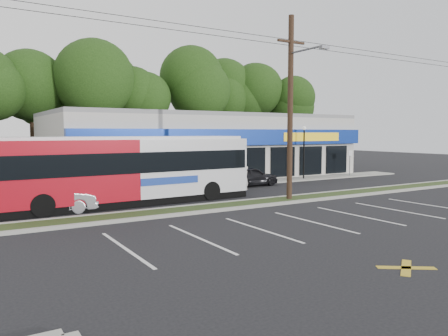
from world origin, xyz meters
TOP-DOWN VIEW (x-y plane):
  - ground at (0.00, 0.00)m, footprint 120.00×120.00m
  - grass_strip at (0.00, 1.00)m, footprint 40.00×1.60m
  - curb_south at (0.00, 0.15)m, footprint 40.00×0.25m
  - curb_north at (0.00, 1.85)m, footprint 40.00×0.25m
  - sidewalk at (5.00, 9.00)m, footprint 32.00×2.20m
  - strip_mall at (5.50, 15.91)m, footprint 25.00×12.55m
  - utility_pole at (2.83, 0.93)m, footprint 50.00×2.77m
  - lamp_post at (11.00, 8.80)m, footprint 0.30×0.30m
  - sign_post at (16.00, 8.57)m, footprint 0.45×0.10m
  - tree_line at (4.00, 26.00)m, footprint 46.76×6.76m
  - metrobus at (-4.83, 4.50)m, footprint 13.31×3.32m
  - car_dark at (4.93, 7.49)m, footprint 4.18×1.88m
  - car_silver at (-9.00, 3.80)m, footprint 4.33×1.78m
  - pedestrian_a at (3.45, 6.00)m, footprint 0.68×0.59m
  - pedestrian_b at (3.40, 6.59)m, footprint 0.91×0.77m

SIDE VIEW (x-z plane):
  - ground at x=0.00m, z-range 0.00..0.00m
  - sidewalk at x=5.00m, z-range 0.00..0.10m
  - grass_strip at x=0.00m, z-range 0.00..0.12m
  - curb_south at x=0.00m, z-range 0.00..0.14m
  - curb_north at x=0.00m, z-range 0.00..0.14m
  - car_dark at x=4.93m, z-range 0.00..1.39m
  - car_silver at x=-9.00m, z-range 0.00..1.39m
  - pedestrian_a at x=3.45m, z-range 0.00..1.58m
  - pedestrian_b at x=3.40m, z-range 0.00..1.64m
  - sign_post at x=16.00m, z-range 0.44..2.67m
  - metrobus at x=-4.83m, z-range 0.11..3.66m
  - strip_mall at x=5.50m, z-range 0.00..5.30m
  - lamp_post at x=11.00m, z-range 0.55..4.80m
  - utility_pole at x=2.83m, z-range 0.41..10.41m
  - tree_line at x=4.00m, z-range 2.50..14.33m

